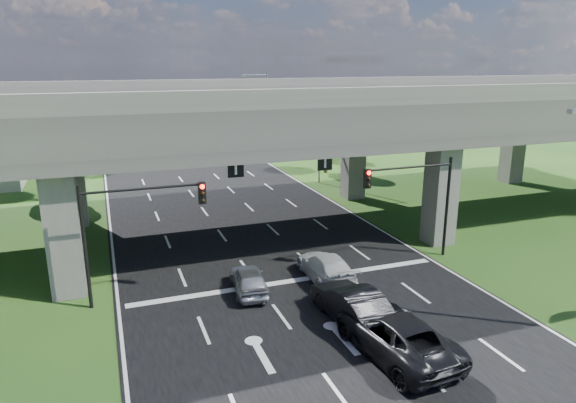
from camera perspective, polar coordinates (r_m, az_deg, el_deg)
ground at (r=24.74m, az=3.28°, el=-12.00°), size 160.00×160.00×0.00m
road at (r=33.38m, az=-3.54°, el=-4.52°), size 18.00×120.00×0.03m
overpass at (r=33.48m, az=-4.77°, el=9.44°), size 80.00×15.00×10.00m
signal_right at (r=30.13m, az=14.17°, el=1.13°), size 5.76×0.54×6.00m
signal_left at (r=25.12m, az=-16.94°, el=-1.92°), size 5.76×0.54×6.00m
streetlight_far at (r=48.32m, az=3.13°, el=8.83°), size 3.38×0.25×10.00m
streetlight_beyond at (r=63.26m, az=-2.67°, el=10.40°), size 3.38×0.25×10.00m
tree_left_near at (r=46.85m, az=-26.32°, el=5.79°), size 4.50×4.50×7.80m
tree_left_mid at (r=55.19m, az=-28.56°, el=6.06°), size 3.91×3.90×6.76m
tree_left_far at (r=62.56m, az=-24.06°, el=8.39°), size 4.80×4.80×8.32m
tree_right_near at (r=53.30m, az=4.34°, el=7.97°), size 4.20×4.20×7.28m
tree_right_mid at (r=61.80m, az=3.81°, el=8.70°), size 3.91×3.90×6.76m
tree_right_far at (r=67.74m, az=-2.10°, el=9.87°), size 4.50×4.50×7.80m
car_silver at (r=26.24m, az=-4.37°, el=-8.65°), size 2.02×4.09×1.34m
car_dark at (r=23.50m, az=7.17°, el=-11.29°), size 2.06×5.20×1.68m
car_white at (r=27.57m, az=4.28°, el=-7.30°), size 2.27×5.09×1.45m
car_trailing at (r=21.47m, az=11.83°, el=-14.25°), size 3.31×6.28×1.68m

